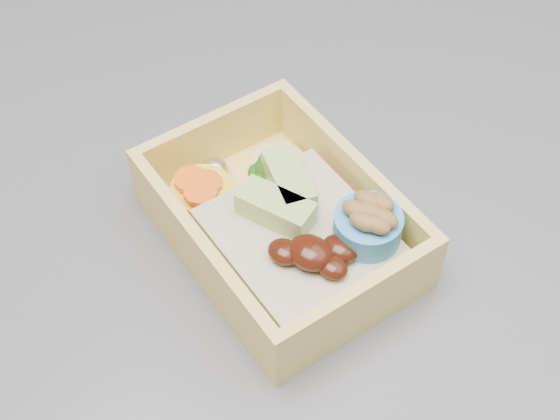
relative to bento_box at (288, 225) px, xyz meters
The scene contains 1 object.
bento_box is the anchor object (origin of this frame).
Camera 1 is at (0.04, -0.28, 1.31)m, focal length 50.00 mm.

